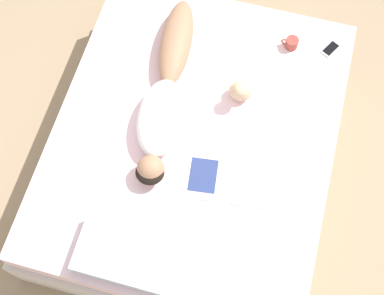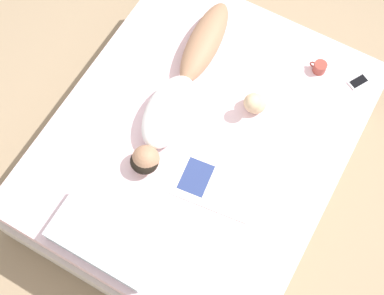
{
  "view_description": "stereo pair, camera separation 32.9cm",
  "coord_description": "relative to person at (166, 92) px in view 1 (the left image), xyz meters",
  "views": [
    {
      "loc": [
        -0.36,
        1.4,
        3.64
      ],
      "look_at": [
        -0.02,
        0.13,
        0.62
      ],
      "focal_mm": 50.0,
      "sensor_mm": 36.0,
      "label": 1
    },
    {
      "loc": [
        -0.67,
        1.27,
        3.64
      ],
      "look_at": [
        -0.02,
        0.13,
        0.62
      ],
      "focal_mm": 50.0,
      "sensor_mm": 36.0,
      "label": 2
    }
  ],
  "objects": [
    {
      "name": "ground_plane",
      "position": [
        -0.24,
        0.18,
        -0.66
      ],
      "size": [
        12.0,
        12.0,
        0.0
      ],
      "primitive_type": "plane",
      "color": "#9E8466"
    },
    {
      "name": "plush_toy",
      "position": [
        -0.46,
        -0.14,
        -0.0
      ],
      "size": [
        0.15,
        0.17,
        0.2
      ],
      "color": "#D1B289",
      "rests_on": "bed"
    },
    {
      "name": "person",
      "position": [
        0.0,
        0.0,
        0.0
      ],
      "size": [
        0.38,
        1.37,
        0.18
      ],
      "rotation": [
        0.0,
        0.0,
        0.11
      ],
      "color": "#A37556",
      "rests_on": "bed"
    },
    {
      "name": "open_magazine",
      "position": [
        -0.49,
        0.44,
        -0.08
      ],
      "size": [
        0.55,
        0.37,
        0.01
      ],
      "rotation": [
        0.0,
        0.0,
        0.12
      ],
      "color": "silver",
      "rests_on": "bed"
    },
    {
      "name": "bed",
      "position": [
        -0.24,
        0.18,
        -0.38
      ],
      "size": [
        1.82,
        2.21,
        0.57
      ],
      "color": "beige",
      "rests_on": "ground_plane"
    },
    {
      "name": "cell_phone",
      "position": [
        -0.97,
        -0.66,
        -0.08
      ],
      "size": [
        0.13,
        0.16,
        0.01
      ],
      "rotation": [
        0.0,
        0.0,
        -0.51
      ],
      "color": "silver",
      "rests_on": "bed"
    },
    {
      "name": "pillow",
      "position": [
        -0.11,
        1.05,
        -0.04
      ],
      "size": [
        0.63,
        0.33,
        0.1
      ],
      "color": "silver",
      "rests_on": "bed"
    },
    {
      "name": "coffee_mug",
      "position": [
        -0.7,
        -0.62,
        -0.05
      ],
      "size": [
        0.12,
        0.09,
        0.08
      ],
      "color": "#993D33",
      "rests_on": "bed"
    }
  ]
}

